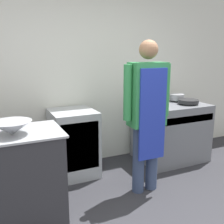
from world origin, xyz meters
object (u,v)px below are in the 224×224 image
Objects in this scene: fridge_unit at (74,143)px; person_cook at (147,110)px; stock_pot at (155,95)px; stove at (170,131)px; saute_pan at (188,101)px; sauce_pot at (177,97)px; mixing_bowl at (12,128)px.

person_cook is (0.65, -0.78, 0.56)m from fridge_unit.
person_cook is 6.48× the size of stock_pot.
stove is at bearing -31.38° from stock_pot.
saute_pan is (0.42, -0.27, -0.08)m from stock_pot.
stock_pot reaches higher than sauce_pot.
fridge_unit is at bearing -179.08° from sauce_pot.
stock_pot is 0.43m from sauce_pot.
stock_pot is at bearing 148.62° from stove.
saute_pan is (2.52, 0.56, -0.05)m from mixing_bowl.
person_cook is 1.45m from mixing_bowl.
person_cook is at bearing 0.95° from mixing_bowl.
stove is 2.72× the size of mixing_bowl.
person_cook reaches higher than sauce_pot.
fridge_unit is 2.44× the size of mixing_bowl.
stock_pot is (-0.22, 0.14, 0.57)m from stove.
saute_pan is at bearing -33.99° from stove.
fridge_unit is 1.41m from stock_pot.
sauce_pot reaches higher than fridge_unit.
sauce_pot is (1.72, 0.03, 0.50)m from fridge_unit.
stock_pot is 1.19× the size of sauce_pot.
fridge_unit is at bearing 171.95° from saute_pan.
saute_pan is 0.27m from sauce_pot.
stove is at bearing 146.01° from saute_pan.
mixing_bowl is at bearing -167.39° from saute_pan.
mixing_bowl is 2.26m from stock_pot.
stock_pot reaches higher than mixing_bowl.
fridge_unit is 3.88× the size of sauce_pot.
person_cook is at bearing -142.86° from sauce_pot.
mixing_bowl is 1.20× the size of saute_pan.
stock_pot is (2.10, 0.83, 0.03)m from mixing_bowl.
stove is at bearing -4.10° from fridge_unit.
person_cook is 4.86× the size of mixing_bowl.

